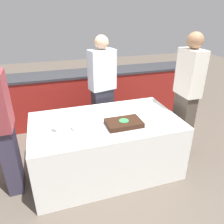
% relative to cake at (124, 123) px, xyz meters
% --- Properties ---
extents(ground_plane, '(14.00, 14.00, 0.00)m').
position_rel_cake_xyz_m(ground_plane, '(-0.17, 0.19, -0.76)').
color(ground_plane, brown).
extents(back_counter, '(4.40, 0.58, 0.92)m').
position_rel_cake_xyz_m(back_counter, '(-0.17, 1.77, -0.30)').
color(back_counter, maroon).
rests_on(back_counter, ground_plane).
extents(dining_table, '(1.80, 1.02, 0.73)m').
position_rel_cake_xyz_m(dining_table, '(-0.17, 0.19, -0.40)').
color(dining_table, white).
rests_on(dining_table, ground_plane).
extents(cake, '(0.45, 0.31, 0.07)m').
position_rel_cake_xyz_m(cake, '(0.00, 0.00, 0.00)').
color(cake, '#B7B2AD').
rests_on(cake, dining_table).
extents(plate_stack, '(0.22, 0.22, 0.09)m').
position_rel_cake_xyz_m(plate_stack, '(-0.48, 0.07, 0.01)').
color(plate_stack, white).
rests_on(plate_stack, dining_table).
extents(wine_glass, '(0.06, 0.06, 0.18)m').
position_rel_cake_xyz_m(wine_glass, '(-0.76, 0.09, 0.09)').
color(wine_glass, white).
rests_on(wine_glass, dining_table).
extents(side_plate_near_cake, '(0.19, 0.19, 0.00)m').
position_rel_cake_xyz_m(side_plate_near_cake, '(0.07, 0.30, -0.03)').
color(side_plate_near_cake, white).
rests_on(side_plate_near_cake, dining_table).
extents(side_plate_right_edge, '(0.19, 0.19, 0.00)m').
position_rel_cake_xyz_m(side_plate_right_edge, '(0.40, 0.29, -0.03)').
color(side_plate_right_edge, white).
rests_on(side_plate_right_edge, dining_table).
extents(person_cutting_cake, '(0.41, 0.28, 1.65)m').
position_rel_cake_xyz_m(person_cutting_cake, '(0.00, 0.92, 0.09)').
color(person_cutting_cake, '#282833').
rests_on(person_cutting_cake, ground_plane).
extents(person_seated_left, '(0.20, 0.34, 1.62)m').
position_rel_cake_xyz_m(person_seated_left, '(-1.29, 0.19, 0.08)').
color(person_seated_left, '#383347').
rests_on(person_seated_left, ground_plane).
extents(person_seated_right, '(0.20, 0.36, 1.72)m').
position_rel_cake_xyz_m(person_seated_right, '(0.95, 0.19, 0.14)').
color(person_seated_right, '#4C4238').
rests_on(person_seated_right, ground_plane).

